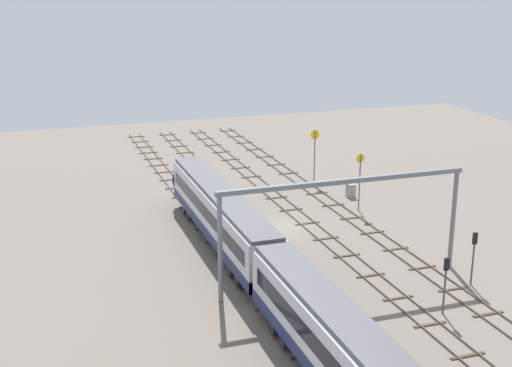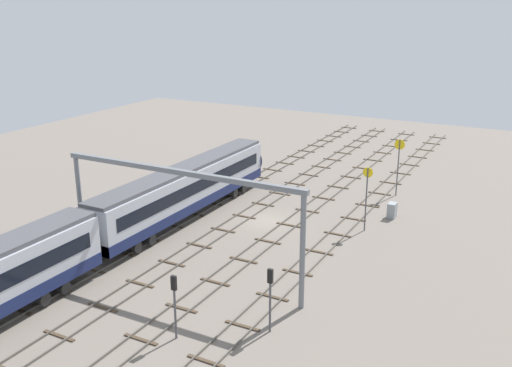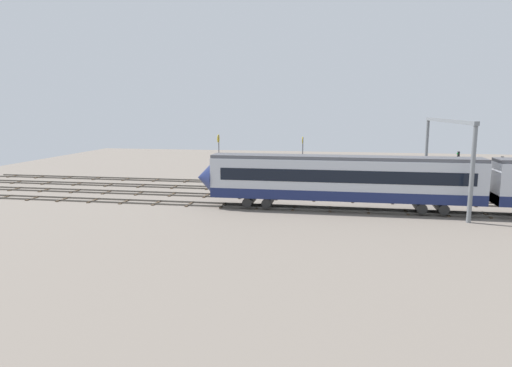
# 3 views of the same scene
# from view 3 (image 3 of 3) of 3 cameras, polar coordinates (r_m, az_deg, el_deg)

# --- Properties ---
(ground_plane) EXTENTS (103.43, 103.43, 0.00)m
(ground_plane) POSITION_cam_3_polar(r_m,az_deg,el_deg) (49.07, 7.44, -1.47)
(ground_plane) COLOR slate
(track_near_foreground) EXTENTS (87.43, 2.40, 0.16)m
(track_near_foreground) POSITION_cam_3_polar(r_m,az_deg,el_deg) (55.84, 7.77, -0.10)
(track_near_foreground) COLOR #59544C
(track_near_foreground) RESTS_ON ground
(track_second_near) EXTENTS (87.43, 2.40, 0.16)m
(track_second_near) POSITION_cam_3_polar(r_m,az_deg,el_deg) (51.32, 7.56, -0.92)
(track_second_near) COLOR #59544C
(track_second_near) RESTS_ON ground
(track_middle) EXTENTS (87.43, 2.40, 0.16)m
(track_middle) POSITION_cam_3_polar(r_m,az_deg,el_deg) (46.81, 7.32, -1.91)
(track_middle) COLOR #59544C
(track_middle) RESTS_ON ground
(track_with_train) EXTENTS (87.43, 2.40, 0.16)m
(track_with_train) POSITION_cam_3_polar(r_m,az_deg,el_deg) (42.31, 7.02, -3.10)
(track_with_train) COLOR #59544C
(track_with_train) RESTS_ON ground
(train) EXTENTS (50.40, 3.24, 4.80)m
(train) POSITION_cam_3_polar(r_m,az_deg,el_deg) (43.62, 26.49, -0.17)
(train) COLOR #B7BCC6
(train) RESTS_ON ground
(overhead_gantry) EXTENTS (0.40, 19.58, 8.16)m
(overhead_gantry) POSITION_cam_3_polar(r_m,az_deg,el_deg) (49.13, 22.75, 5.26)
(overhead_gantry) COLOR slate
(overhead_gantry) RESTS_ON ground
(speed_sign_near_foreground) EXTENTS (0.14, 0.88, 5.74)m
(speed_sign_near_foreground) POSITION_cam_3_polar(r_m,az_deg,el_deg) (57.22, 5.86, 3.77)
(speed_sign_near_foreground) COLOR #4C4C51
(speed_sign_near_foreground) RESTS_ON ground
(speed_sign_mid_trackside) EXTENTS (0.14, 1.05, 5.92)m
(speed_sign_mid_trackside) POSITION_cam_3_polar(r_m,az_deg,el_deg) (58.82, -4.70, 4.20)
(speed_sign_mid_trackside) COLOR #4C4C51
(speed_sign_mid_trackside) RESTS_ON ground
(signal_light_trackside_approach) EXTENTS (0.31, 0.32, 4.19)m
(signal_light_trackside_approach) POSITION_cam_3_polar(r_m,az_deg,el_deg) (58.95, 24.00, 2.31)
(signal_light_trackside_approach) COLOR #4C4C51
(signal_light_trackside_approach) RESTS_ON ground
(signal_light_trackside_departure) EXTENTS (0.31, 0.32, 4.11)m
(signal_light_trackside_departure) POSITION_cam_3_polar(r_m,az_deg,el_deg) (55.48, 28.41, 1.56)
(signal_light_trackside_departure) COLOR #4C4C51
(signal_light_trackside_departure) RESTS_ON ground
(relay_cabinet) EXTENTS (1.03, 0.72, 1.41)m
(relay_cabinet) POSITION_cam_3_polar(r_m,az_deg,el_deg) (59.23, 1.79, 1.14)
(relay_cabinet) COLOR gray
(relay_cabinet) RESTS_ON ground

